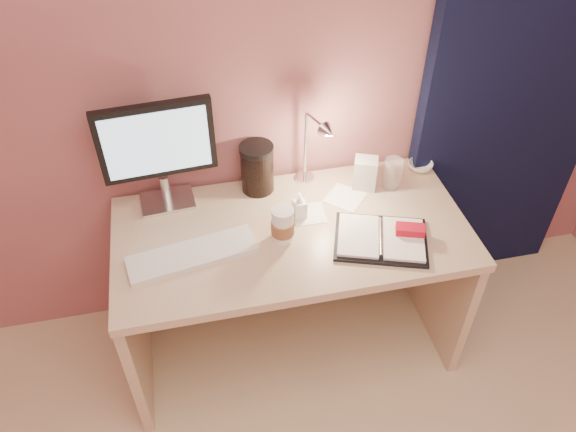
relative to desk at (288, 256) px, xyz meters
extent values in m
plane|color=#AC6466|center=(0.00, 0.30, 0.75)|extent=(3.50, 0.00, 3.50)
cube|color=black|center=(1.05, 0.24, 0.60)|extent=(0.85, 0.08, 2.20)
cube|color=#C9AE8E|center=(0.00, -0.07, 0.21)|extent=(1.40, 0.70, 0.04)
cube|color=#C9AE8E|center=(-0.68, -0.07, -0.16)|extent=(0.04, 0.66, 0.69)
cube|color=#C9AE8E|center=(0.68, -0.07, -0.16)|extent=(0.04, 0.66, 0.69)
cube|color=#C9AE8E|center=(0.00, 0.26, -0.10)|extent=(1.32, 0.03, 0.55)
cube|color=silver|center=(-0.47, 0.20, 0.23)|extent=(0.23, 0.17, 0.01)
cylinder|color=silver|center=(-0.47, 0.20, 0.30)|extent=(0.04, 0.04, 0.12)
cube|color=black|center=(-0.47, 0.20, 0.54)|extent=(0.44, 0.07, 0.31)
cube|color=#B0D4EF|center=(-0.47, 0.17, 0.54)|extent=(0.39, 0.03, 0.26)
cube|color=white|center=(-0.40, -0.14, 0.24)|extent=(0.50, 0.22, 0.02)
cube|color=black|center=(0.32, -0.21, 0.23)|extent=(0.42, 0.36, 0.01)
cube|color=white|center=(0.24, -0.18, 0.24)|extent=(0.22, 0.27, 0.01)
cube|color=white|center=(0.40, -0.24, 0.24)|extent=(0.22, 0.27, 0.01)
cube|color=red|center=(0.44, -0.21, 0.27)|extent=(0.12, 0.09, 0.03)
cube|color=white|center=(0.35, -0.19, 0.23)|extent=(0.19, 0.19, 0.00)
cube|color=white|center=(0.09, 0.00, 0.23)|extent=(0.14, 0.14, 0.00)
cube|color=white|center=(0.26, 0.07, 0.23)|extent=(0.20, 0.20, 0.00)
cylinder|color=white|center=(-0.05, -0.11, 0.29)|extent=(0.08, 0.08, 0.13)
cylinder|color=brown|center=(-0.05, -0.11, 0.28)|extent=(0.09, 0.09, 0.06)
cylinder|color=white|center=(-0.05, -0.11, 0.36)|extent=(0.09, 0.09, 0.01)
cylinder|color=white|center=(0.48, 0.10, 0.29)|extent=(0.08, 0.08, 0.14)
imported|color=white|center=(0.65, 0.19, 0.24)|extent=(0.13, 0.13, 0.03)
imported|color=white|center=(0.05, 0.00, 0.28)|extent=(0.05, 0.06, 0.11)
cylinder|color=black|center=(-0.09, 0.21, 0.32)|extent=(0.14, 0.14, 0.19)
cube|color=silver|center=(0.36, 0.12, 0.30)|extent=(0.12, 0.11, 0.14)
cylinder|color=silver|center=(0.12, 0.23, 0.23)|extent=(0.08, 0.08, 0.01)
cylinder|color=silver|center=(0.12, 0.23, 0.40)|extent=(0.01, 0.01, 0.31)
cone|color=silver|center=(0.07, 0.09, 0.55)|extent=(0.08, 0.08, 0.06)
camera|label=1|loc=(-0.36, -1.64, 1.75)|focal=35.00mm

